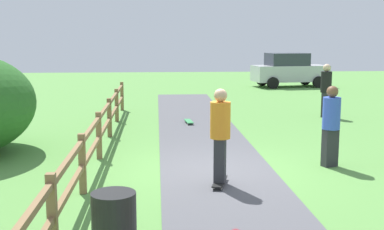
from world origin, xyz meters
name	(u,v)px	position (x,y,z in m)	size (l,w,h in m)	color
ground_plane	(217,171)	(0.00, 0.00, 0.00)	(60.00, 60.00, 0.00)	#568E42
asphalt_path	(217,171)	(0.00, 0.00, 0.01)	(2.40, 28.00, 0.02)	#515156
wooden_fence	(91,142)	(-2.60, 0.00, 0.67)	(0.12, 18.12, 1.10)	olive
trash_bin	(114,228)	(-1.80, -4.08, 0.45)	(0.56, 0.56, 0.90)	black
skater_riding	(220,132)	(-0.08, -1.02, 1.05)	(0.47, 0.82, 1.84)	black
skateboard_loose	(189,121)	(-0.23, 5.78, 0.09)	(0.28, 0.82, 0.08)	#338C4C
bystander_blue	(331,122)	(2.50, 0.24, 0.98)	(0.48, 0.48, 1.77)	#2D2D33
bystander_black	(326,88)	(4.69, 6.83, 1.05)	(0.53, 0.53, 1.88)	#2D2D33
parked_car_silver	(289,70)	(6.29, 17.57, 0.96)	(4.38, 2.41, 1.92)	#B7B7BC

